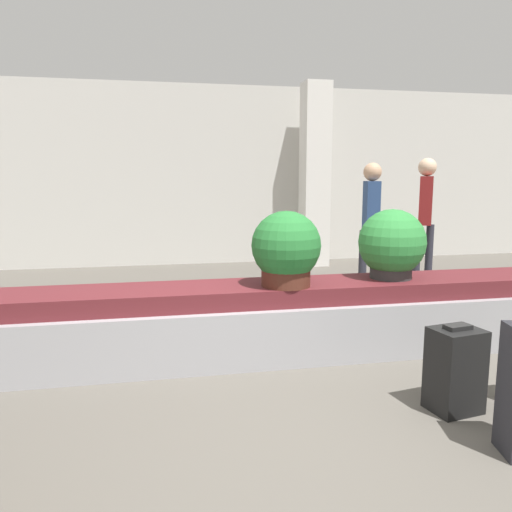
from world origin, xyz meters
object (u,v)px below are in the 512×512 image
(potted_plant_1, at_px, (286,250))
(traveler_0, at_px, (425,208))
(potted_plant_0, at_px, (392,245))
(suitcase_0, at_px, (455,370))
(pillar, at_px, (315,176))
(traveler_1, at_px, (371,214))

(potted_plant_1, distance_m, traveler_0, 3.80)
(potted_plant_0, bearing_deg, potted_plant_1, -172.73)
(suitcase_0, distance_m, traveler_0, 4.31)
(pillar, height_order, suitcase_0, pillar)
(potted_plant_0, relative_size, traveler_0, 0.35)
(pillar, relative_size, potted_plant_0, 5.01)
(potted_plant_1, distance_m, traveler_1, 2.97)
(pillar, bearing_deg, potted_plant_0, -98.74)
(pillar, xyz_separation_m, potted_plant_0, (-0.67, -4.36, -0.64))
(suitcase_0, bearing_deg, traveler_0, 53.44)
(traveler_0, height_order, traveler_1, traveler_0)
(suitcase_0, distance_m, traveler_1, 3.75)
(traveler_0, bearing_deg, pillar, 58.45)
(pillar, height_order, traveler_1, pillar)
(pillar, distance_m, traveler_0, 2.24)
(traveler_1, bearing_deg, pillar, 14.92)
(suitcase_0, xyz_separation_m, traveler_0, (1.91, 3.78, 0.84))
(traveler_0, bearing_deg, potted_plant_0, 173.92)
(pillar, relative_size, traveler_1, 1.81)
(suitcase_0, bearing_deg, potted_plant_0, 72.94)
(potted_plant_0, bearing_deg, suitcase_0, -97.32)
(traveler_1, bearing_deg, suitcase_0, 176.64)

